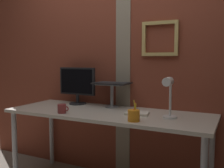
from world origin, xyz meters
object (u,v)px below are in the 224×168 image
at_px(desk_lamp, 169,93).
at_px(coffee_mug, 62,109).
at_px(monitor, 77,83).
at_px(pen_cup, 134,115).
at_px(laptop, 115,78).

height_order(desk_lamp, coffee_mug, desk_lamp).
bearing_deg(desk_lamp, monitor, 165.54).
height_order(desk_lamp, pen_cup, desk_lamp).
xyz_separation_m(monitor, desk_lamp, (1.07, -0.27, -0.02)).
bearing_deg(pen_cup, monitor, 151.11).
bearing_deg(pen_cup, coffee_mug, 179.98).
bearing_deg(monitor, coffee_mug, -72.60).
bearing_deg(laptop, monitor, -170.19).
xyz_separation_m(laptop, coffee_mug, (-0.27, -0.54, -0.25)).
height_order(laptop, coffee_mug, laptop).
distance_m(monitor, desk_lamp, 1.10).
bearing_deg(pen_cup, laptop, 128.23).
distance_m(monitor, laptop, 0.43).
xyz_separation_m(monitor, coffee_mug, (0.15, -0.46, -0.19)).
bearing_deg(monitor, desk_lamp, -14.46).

